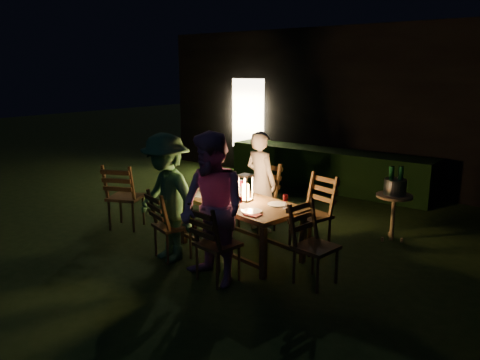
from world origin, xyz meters
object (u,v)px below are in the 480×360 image
Objects in this scene: lantern at (246,189)px; chair_far_left at (258,210)px; person_opp_left at (167,198)px; chair_near_left at (171,237)px; chair_end at (314,259)px; person_opp_right at (212,210)px; dining_table at (240,206)px; chair_far_right at (311,227)px; person_house_side at (261,182)px; ice_bucket at (395,187)px; side_table at (394,200)px; bottle_table at (227,187)px; chair_near_right at (217,257)px; chair_spare at (126,208)px; bottle_bucket_a at (391,183)px; bottle_bucket_b at (400,183)px.

chair_far_left is at bearing 114.45° from lantern.
chair_near_left is at bearing 92.76° from person_opp_left.
chair_near_left is 0.98× the size of chair_end.
dining_table is at bearing 118.76° from person_opp_right.
chair_far_left reaches higher than chair_near_left.
dining_table is 1.00m from chair_far_right.
person_house_side reaches higher than ice_bucket.
chair_far_right is 1.28m from side_table.
chair_far_left is (0.28, 1.52, 0.04)m from chair_near_left.
chair_end is 1.93m from side_table.
chair_far_left is 3.76× the size of bottle_table.
chair_near_right reaches higher than dining_table.
chair_far_left reaches higher than dining_table.
chair_end is at bearing 152.17° from chair_far_left.
chair_near_left is 1.40× the size of side_table.
chair_spare is at bearing -171.31° from lantern.
bottle_bucket_a reaches higher than side_table.
chair_near_left reaches higher than ice_bucket.
person_opp_left is 5.03× the size of bottle_bucket_b.
chair_near_left is 2.91× the size of bottle_bucket_b.
chair_far_right is at bearing 64.18° from chair_near_left.
person_opp_right reaches higher than dining_table.
chair_far_left is at bearing 5.52° from chair_far_right.
side_table is (1.73, 0.83, 0.27)m from chair_far_left.
chair_far_right is at bearing 176.82° from chair_far_left.
person_house_side is at bearing 118.76° from person_opp_right.
lantern reaches higher than chair_end.
chair_far_right reaches higher than ice_bucket.
chair_far_left is 1.01× the size of chair_far_right.
chair_far_right is 1.68m from person_opp_right.
bottle_bucket_b is at bearing 74.25° from chair_near_right.
lantern is at bearing 121.61° from chair_far_left.
side_table is (1.42, 1.67, -0.05)m from dining_table.
side_table is at bearing -147.20° from chair_far_left.
ice_bucket is (0.21, 1.89, 0.49)m from chair_end.
person_opp_right reaches higher than chair_far_left.
chair_end is at bearing -96.39° from ice_bucket.
chair_spare is 0.65× the size of person_opp_left.
bottle_bucket_b is at bearing -144.74° from person_house_side.
chair_end is 1.94m from person_opp_left.
bottle_bucket_b is (0.05, 0.04, 0.24)m from side_table.
bottle_bucket_a is at bearing -141.34° from bottle_bucket_b.
chair_spare is (-2.65, -0.93, 0.00)m from chair_far_right.
dining_table is 1.13× the size of person_opp_left.
chair_near_right is 2.79m from ice_bucket.
person_opp_right is at bearing -44.98° from chair_end.
chair_end is at bearing 153.97° from person_house_side.
person_opp_right is at bearing -39.78° from chair_spare.
lantern reaches higher than chair_near_left.
chair_near_left reaches higher than dining_table.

